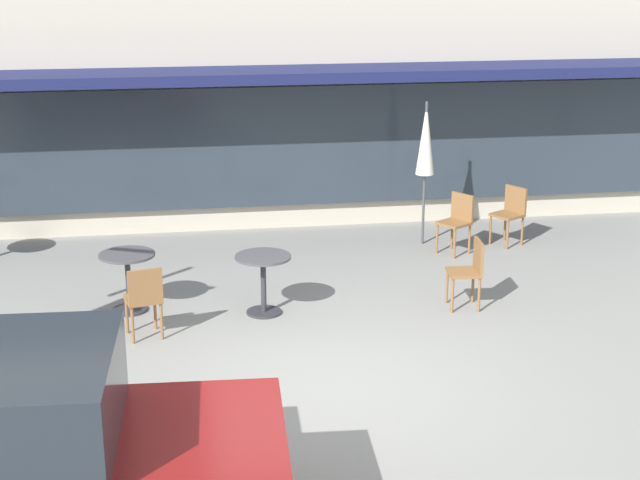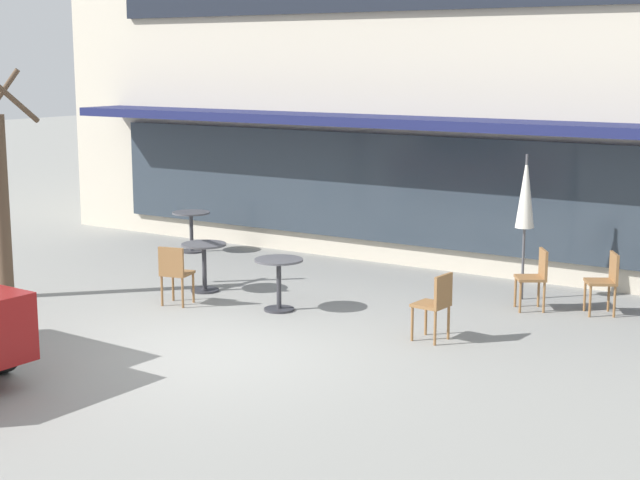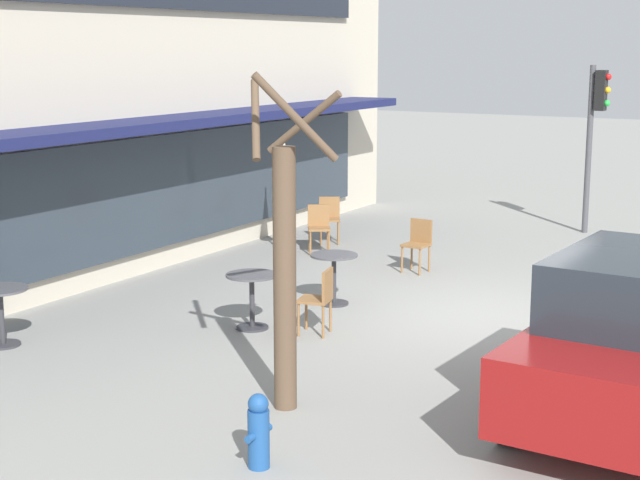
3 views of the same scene
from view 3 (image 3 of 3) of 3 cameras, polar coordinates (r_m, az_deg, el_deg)
ground_plane at (r=14.08m, az=9.76°, el=-4.47°), size 80.00×80.00×0.00m
cafe_table_near_wall at (r=14.46m, az=0.82°, el=-1.78°), size 0.70×0.70×0.76m
cafe_table_streetside at (r=13.12m, az=-18.08°, el=-3.71°), size 0.70×0.70×0.76m
cafe_table_by_tree at (r=13.25m, az=-3.98°, el=-3.02°), size 0.70×0.70×0.76m
patio_umbrella_green_folded at (r=17.84m, az=-2.10°, el=4.32°), size 0.28×0.28×2.20m
cafe_chair_0 at (r=12.95m, az=0.00°, el=-3.29°), size 0.48×0.48×0.89m
cafe_chair_1 at (r=19.02m, az=0.55°, el=1.40°), size 0.55×0.55×0.89m
cafe_chair_2 at (r=16.65m, az=5.73°, el=-0.07°), size 0.43×0.43×0.89m
cafe_chair_3 at (r=18.08m, az=-0.07°, el=0.89°), size 0.55×0.55×0.89m
street_tree at (r=10.10m, az=-2.05°, el=-1.34°), size 1.09×1.08×3.54m
traffic_light_pole at (r=20.56m, az=15.72°, el=6.70°), size 0.26×0.44×3.40m
fire_hydrant at (r=9.03m, az=-3.60°, el=-11.02°), size 0.36×0.20×0.71m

